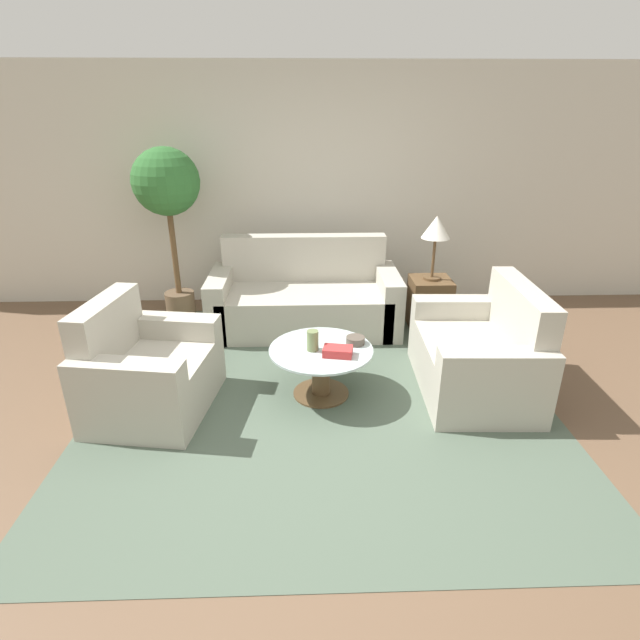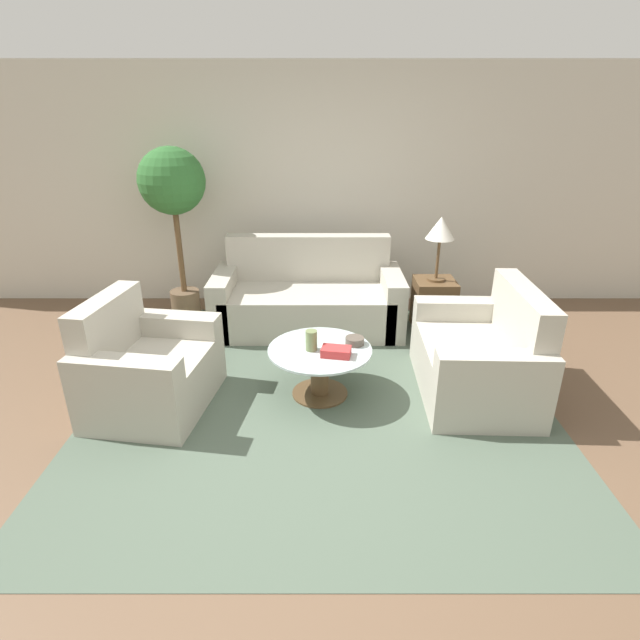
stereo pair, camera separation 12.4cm
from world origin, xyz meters
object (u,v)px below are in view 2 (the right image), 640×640
Objects in this scene: table_lamp at (441,231)px; bowl at (355,341)px; coffee_table at (320,365)px; book_stack at (336,352)px; potted_plant at (173,193)px; armchair at (145,371)px; loveseat at (483,359)px; sofa_main at (308,299)px; vase at (312,340)px.

bowl is at bearing -126.01° from table_lamp.
book_stack is at bearing -43.75° from coffee_table.
book_stack is at bearing -47.93° from potted_plant.
bowl is (1.62, 0.22, 0.15)m from armchair.
table_lamp is at bearing -51.62° from armchair.
loveseat is 1.21m from book_stack.
sofa_main is 11.77× the size of vase.
table_lamp is at bearing -7.57° from potted_plant.
sofa_main is 1.75× the size of armchair.
table_lamp is (1.30, -0.08, 0.75)m from sofa_main.
armchair is at bearing -174.19° from coffee_table.
potted_plant is (-0.15, 1.81, 1.05)m from armchair.
coffee_table is 5.03× the size of vase.
coffee_table is 0.34m from bowl.
loveseat is 1.31m from coffee_table.
book_stack is (0.19, -0.10, -0.05)m from vase.
potted_plant is at bearing 13.22° from armchair.
armchair reaches higher than bowl.
table_lamp is at bearing 53.99° from bowl.
vase is (-0.07, -0.02, 0.23)m from coffee_table.
sofa_main is 1.38m from bowl.
coffee_table is (1.34, 0.14, -0.02)m from armchair.
armchair is at bearing -174.86° from vase.
bowl is (0.40, -1.32, 0.15)m from sofa_main.
armchair is 0.61× the size of potted_plant.
potted_plant is at bearing -118.07° from loveseat.
sofa_main is at bearing 92.34° from vase.
coffee_table is (0.12, -1.40, -0.02)m from sofa_main.
armchair is 4.54× the size of book_stack.
armchair is at bearing -85.14° from potted_plant.
coffee_table is at bearing -85.71° from loveseat.
book_stack is (-0.15, -0.20, 0.00)m from bowl.
vase is at bearing -76.50° from armchair.
potted_plant is at bearing 138.00° from bowl.
loveseat is at bearing 18.57° from book_stack.
vase is (0.06, -1.42, 0.20)m from sofa_main.
table_lamp reaches higher than book_stack.
table_lamp is at bearing -172.08° from loveseat.
book_stack is at bearing -126.30° from table_lamp.
table_lamp is 2.68× the size of book_stack.
loveseat reaches higher than coffee_table.
coffee_table is at bearing 146.64° from book_stack.
potted_plant reaches higher than book_stack.
bowl reaches higher than coffee_table.
sofa_main is at bearing 109.63° from book_stack.
vase is (-1.24, -1.34, -0.54)m from table_lamp.
table_lamp is 1.64m from bowl.
loveseat is 3.41m from potted_plant.
sofa_main is 1.07× the size of potted_plant.
bowl is 0.62× the size of book_stack.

